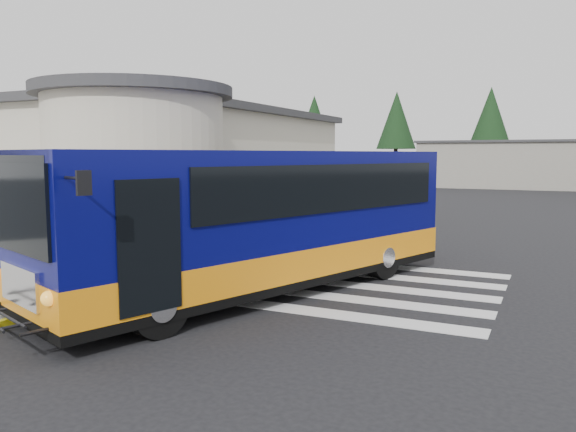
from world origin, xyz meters
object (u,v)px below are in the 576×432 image
at_px(pedestrian_a, 108,227).
at_px(transit_bus, 258,225).
at_px(bollard, 113,254).
at_px(pedestrian_b, 57,242).

bearing_deg(pedestrian_a, transit_bus, -130.08).
xyz_separation_m(pedestrian_a, bollard, (2.14, -2.13, -0.27)).
relative_size(pedestrian_b, bollard, 1.44).
relative_size(pedestrian_a, bollard, 1.47).
xyz_separation_m(pedestrian_b, bollard, (1.29, 0.41, -0.25)).
bearing_deg(bollard, transit_bus, 17.14).
xyz_separation_m(pedestrian_a, pedestrian_b, (0.85, -2.55, -0.01)).
xyz_separation_m(transit_bus, pedestrian_b, (-4.48, -1.40, -0.48)).
relative_size(pedestrian_a, pedestrian_b, 1.02).
bearing_deg(pedestrian_b, bollard, 98.04).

